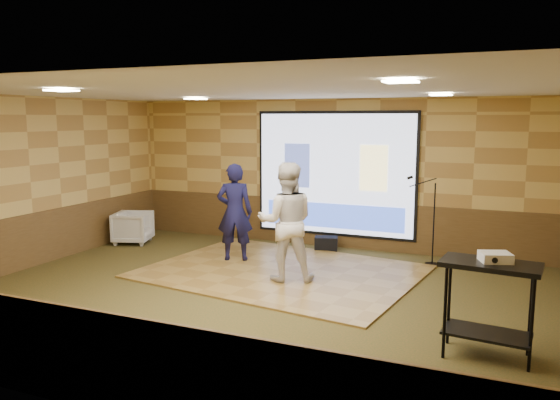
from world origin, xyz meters
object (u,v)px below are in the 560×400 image
at_px(dance_floor, 281,271).
at_px(mic_stand, 430,238).
at_px(player_left, 235,212).
at_px(av_table, 489,289).
at_px(projector_screen, 335,175).
at_px(player_right, 286,222).
at_px(projector, 495,257).
at_px(banquet_chair, 133,227).
at_px(duffel_bag, 326,244).

distance_m(dance_floor, mic_stand, 2.75).
height_order(dance_floor, player_left, player_left).
relative_size(player_left, av_table, 1.66).
xyz_separation_m(projector_screen, dance_floor, (-0.26, -2.15, -1.46)).
bearing_deg(projector_screen, player_right, -89.63).
bearing_deg(mic_stand, player_left, -169.00).
xyz_separation_m(player_left, player_right, (1.34, -0.80, 0.06)).
bearing_deg(mic_stand, projector, -80.86).
height_order(player_left, mic_stand, player_left).
bearing_deg(banquet_chair, dance_floor, -121.46).
xyz_separation_m(av_table, mic_stand, (-1.12, 3.71, -0.28)).
height_order(dance_floor, mic_stand, mic_stand).
bearing_deg(projector_screen, banquet_chair, -161.80).
distance_m(projector_screen, dance_floor, 2.61).
xyz_separation_m(player_left, banquet_chair, (-2.68, 0.49, -0.59)).
xyz_separation_m(projector_screen, duffel_bag, (-0.04, -0.36, -1.34)).
height_order(mic_stand, duffel_bag, mic_stand).
relative_size(banquet_chair, duffel_bag, 1.65).
distance_m(player_right, mic_stand, 2.83).
distance_m(dance_floor, banquet_chair, 3.85).
height_order(av_table, mic_stand, mic_stand).
relative_size(dance_floor, player_left, 2.48).
distance_m(dance_floor, projector, 4.19).
distance_m(player_left, banquet_chair, 2.78).
distance_m(projector_screen, duffel_bag, 1.38).
bearing_deg(player_left, av_table, 129.35).
xyz_separation_m(dance_floor, mic_stand, (2.25, 1.51, 0.48)).
relative_size(av_table, mic_stand, 0.67).
relative_size(dance_floor, banquet_chair, 6.00).
bearing_deg(av_table, player_right, 150.64).
bearing_deg(av_table, projector_screen, 125.63).
bearing_deg(duffel_bag, player_right, -88.46).
relative_size(projector, banquet_chair, 0.42).
bearing_deg(projector, av_table, -160.85).
relative_size(projector, duffel_bag, 0.70).
relative_size(dance_floor, av_table, 4.11).
bearing_deg(duffel_bag, mic_stand, -7.91).
xyz_separation_m(projector, banquet_chair, (-7.16, 3.00, -0.79)).
distance_m(player_left, duffel_bag, 2.09).
bearing_deg(duffel_bag, dance_floor, -96.76).
xyz_separation_m(player_right, duffel_bag, (-0.06, 2.25, -0.84)).
bearing_deg(projector_screen, duffel_bag, -97.01).
height_order(projector_screen, player_left, projector_screen).
bearing_deg(player_right, projector_screen, -112.47).
bearing_deg(projector_screen, player_left, -126.21).
xyz_separation_m(projector_screen, player_right, (0.02, -2.60, -0.49)).
bearing_deg(av_table, dance_floor, 146.89).
relative_size(dance_floor, player_right, 2.33).
height_order(player_left, duffel_bag, player_left).
relative_size(projector, mic_stand, 0.19).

